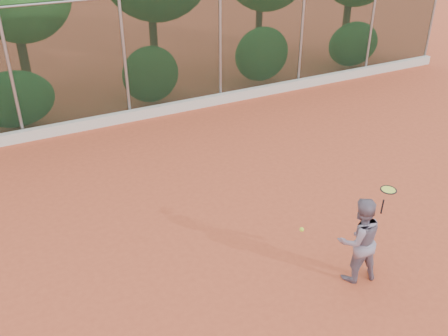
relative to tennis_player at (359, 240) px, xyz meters
name	(u,v)px	position (x,y,z in m)	size (l,w,h in m)	color
ground	(249,249)	(-1.23, 1.50, -0.79)	(80.00, 80.00, 0.00)	#BA4B2C
concrete_curb	(132,115)	(-1.23, 8.32, -0.64)	(24.00, 0.20, 0.30)	beige
tennis_player	(359,240)	(0.00, 0.00, 0.00)	(0.77, 0.60, 1.58)	slate
chainlink_fence	(124,56)	(-1.23, 8.50, 1.07)	(24.09, 0.09, 3.50)	black
tennis_racket	(388,192)	(0.29, -0.15, 0.94)	(0.28, 0.28, 0.50)	black
tennis_ball_in_flight	(302,230)	(-1.12, 0.12, 0.52)	(0.07, 0.07, 0.07)	#C2DD32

